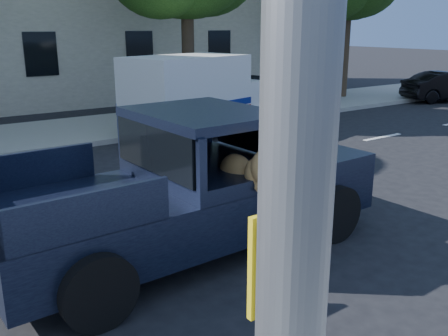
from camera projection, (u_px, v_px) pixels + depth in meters
name	position (u px, v px, depth m)	size (l,w,h in m)	color
ground	(232.00, 239.00, 7.82)	(120.00, 120.00, 0.00)	black
far_sidewalk	(54.00, 134.00, 15.05)	(60.00, 4.00, 0.15)	gray
lane_stripes	(217.00, 169.00, 11.60)	(21.60, 0.14, 0.01)	silver
pickup_truck	(185.00, 205.00, 7.27)	(5.83, 3.01, 2.06)	black
mail_truck	(194.00, 102.00, 14.72)	(4.73, 3.13, 2.39)	silver
parked_sedan	(448.00, 87.00, 21.77)	(3.92, 1.37, 1.29)	black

